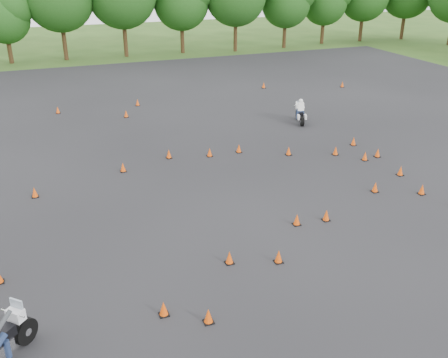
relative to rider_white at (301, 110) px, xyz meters
The scene contains 5 objects.
ground 15.80m from the rider_white, 123.70° to the right, with size 140.00×140.00×0.00m, color #2D5119.
asphalt_pad 11.32m from the rider_white, 140.85° to the right, with size 62.00×62.00×0.00m, color black.
treeline 23.40m from the rider_white, 105.58° to the left, with size 87.50×32.36×11.08m.
traffic_cones 12.06m from the rider_white, 141.07° to the right, with size 36.62×33.18×0.45m.
rider_white is the anchor object (origin of this frame).
Camera 1 is at (-6.91, -14.04, 9.84)m, focal length 40.00 mm.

